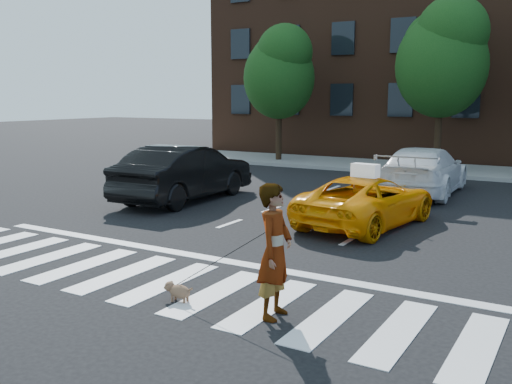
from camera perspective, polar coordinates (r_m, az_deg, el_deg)
ground at (r=9.95m, az=-8.92°, el=-8.99°), size 120.00×120.00×0.00m
crosswalk at (r=9.94m, az=-8.92°, el=-8.96°), size 13.00×2.40×0.01m
stop_line at (r=11.16m, az=-3.67°, el=-6.80°), size 12.00×0.30×0.01m
sidewalk_far at (r=25.66m, az=16.72°, el=2.23°), size 30.00×4.00×0.15m
building at (r=32.94m, az=20.49°, el=13.89°), size 26.00×10.00×12.00m
tree_left at (r=27.55m, az=2.39°, el=12.19°), size 3.39×3.38×6.50m
tree_mid at (r=24.92m, az=18.19°, el=12.97°), size 3.69×3.69×7.10m
taxi at (r=14.26m, az=11.05°, el=-0.87°), size 2.61×4.65×1.23m
black_sedan at (r=17.50m, az=-7.12°, el=1.91°), size 1.99×5.22×1.70m
white_suv at (r=19.32m, az=16.42°, el=2.06°), size 2.38×5.38×1.54m
woman at (r=8.12m, az=1.91°, el=-5.94°), size 0.54×0.76×1.95m
dog at (r=9.02m, az=-7.86°, el=-9.74°), size 0.53×0.23×0.30m
taxi_sign at (r=13.96m, az=10.87°, el=2.13°), size 0.68×0.36×0.32m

